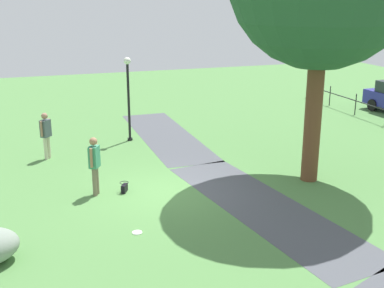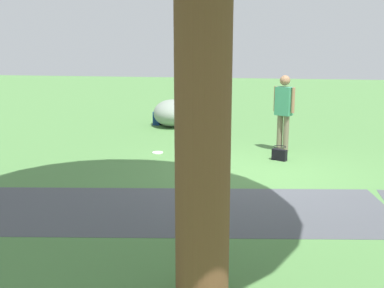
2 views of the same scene
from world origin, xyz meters
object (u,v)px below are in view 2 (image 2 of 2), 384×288
handbag_on_grass (279,154)px  backpack_by_boulder (157,118)px  lawn_boulder (172,113)px  woman_with_handbag (284,108)px  frisbee_on_grass (158,153)px

handbag_on_grass → backpack_by_boulder: (3.64, -3.87, 0.05)m
lawn_boulder → woman_with_handbag: size_ratio=0.96×
handbag_on_grass → frisbee_on_grass: handbag_on_grass is taller
woman_with_handbag → lawn_boulder: bearing=-42.1°
frisbee_on_grass → woman_with_handbag: bearing=-168.0°
frisbee_on_grass → backpack_by_boulder: bearing=-76.3°
handbag_on_grass → backpack_by_boulder: 5.31m
backpack_by_boulder → frisbee_on_grass: (-0.89, 3.64, -0.18)m
woman_with_handbag → backpack_by_boulder: 4.87m
lawn_boulder → frisbee_on_grass: size_ratio=6.76×
lawn_boulder → handbag_on_grass: size_ratio=4.60×
lawn_boulder → backpack_by_boulder: 0.56m
woman_with_handbag → frisbee_on_grass: size_ratio=7.01×
frisbee_on_grass → handbag_on_grass: bearing=175.2°
woman_with_handbag → frisbee_on_grass: (2.82, 0.60, -1.02)m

